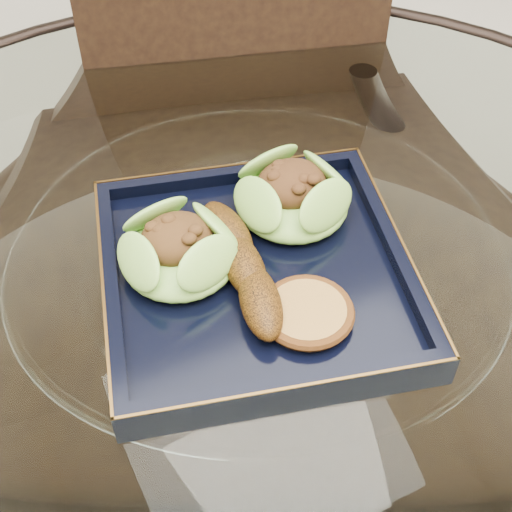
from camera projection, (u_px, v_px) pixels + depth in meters
name	position (u px, v px, depth m)	size (l,w,h in m)	color
dining_table	(257.00, 391.00, 0.77)	(1.13, 1.13, 0.77)	white
dining_chair	(253.00, 232.00, 1.02)	(0.51, 0.51, 0.97)	black
navy_plate	(256.00, 279.00, 0.64)	(0.27, 0.27, 0.02)	black
lettuce_wrap_left	(179.00, 253.00, 0.63)	(0.10, 0.10, 0.04)	#5D8D29
lettuce_wrap_right	(293.00, 198.00, 0.67)	(0.11, 0.11, 0.04)	#68A42F
roasted_plantain	(243.00, 265.00, 0.62)	(0.16, 0.03, 0.03)	#583009
crumb_patty	(307.00, 313.00, 0.59)	(0.07, 0.07, 0.01)	#A77337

